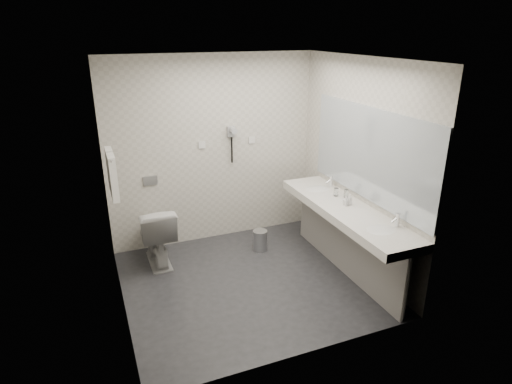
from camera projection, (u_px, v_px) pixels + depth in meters
name	position (u px, v px, depth m)	size (l,w,h in m)	color
floor	(249.00, 282.00, 5.07)	(2.80, 2.80, 0.00)	#242428
ceiling	(247.00, 59.00, 4.18)	(2.80, 2.80, 0.00)	silver
wall_back	(213.00, 151.00, 5.75)	(2.80, 2.80, 0.00)	beige
wall_front	(306.00, 230.00, 3.50)	(2.80, 2.80, 0.00)	beige
wall_left	(112.00, 199.00, 4.13)	(2.60, 2.60, 0.00)	beige
wall_right	(359.00, 166.00, 5.12)	(2.60, 2.60, 0.00)	beige
vanity_counter	(345.00, 211.00, 5.01)	(0.55, 2.20, 0.10)	silver
vanity_panel	(345.00, 243.00, 5.17)	(0.03, 2.15, 0.75)	gray
vanity_post_near	(406.00, 288.00, 4.28)	(0.06, 0.06, 0.75)	silver
vanity_post_far	(305.00, 211.00, 6.08)	(0.06, 0.06, 0.75)	silver
mirror	(369.00, 154.00, 4.87)	(0.02, 2.20, 1.05)	#B2BCC6
basin_near	(381.00, 231.00, 4.43)	(0.40, 0.31, 0.05)	silver
basin_far	(318.00, 190.00, 5.56)	(0.40, 0.31, 0.05)	silver
faucet_near	(397.00, 220.00, 4.47)	(0.04, 0.04, 0.15)	silver
faucet_far	(331.00, 181.00, 5.60)	(0.04, 0.04, 0.15)	silver
soap_bottle_a	(346.00, 201.00, 5.01)	(0.05, 0.05, 0.10)	beige
soap_bottle_b	(346.00, 200.00, 5.07)	(0.07, 0.07, 0.09)	beige
soap_bottle_c	(350.00, 199.00, 5.03)	(0.05, 0.05, 0.14)	beige
glass_left	(346.00, 193.00, 5.26)	(0.05, 0.05, 0.10)	silver
glass_right	(336.00, 192.00, 5.30)	(0.05, 0.05, 0.10)	silver
toilet	(156.00, 234.00, 5.38)	(0.43, 0.76, 0.77)	silver
flush_plate	(150.00, 181.00, 5.55)	(0.18, 0.02, 0.12)	#B2B5BA
pedal_bin	(260.00, 241.00, 5.76)	(0.19, 0.19, 0.27)	#B2B5BA
bin_lid	(260.00, 231.00, 5.71)	(0.19, 0.19, 0.01)	#B2B5BA
towel_rail	(109.00, 154.00, 4.52)	(0.02, 0.02, 0.62)	silver
towel_near	(113.00, 178.00, 4.48)	(0.07, 0.24, 0.48)	white
towel_far	(111.00, 170.00, 4.73)	(0.07, 0.24, 0.48)	white
dryer_cradle	(231.00, 131.00, 5.73)	(0.10, 0.04, 0.14)	#999B9F
dryer_barrel	(233.00, 130.00, 5.66)	(0.08, 0.08, 0.14)	#999B9F
dryer_cord	(232.00, 150.00, 5.80)	(0.02, 0.02, 0.35)	black
switch_plate_a	(202.00, 145.00, 5.66)	(0.09, 0.02, 0.09)	silver
switch_plate_b	(252.00, 140.00, 5.90)	(0.09, 0.02, 0.09)	silver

